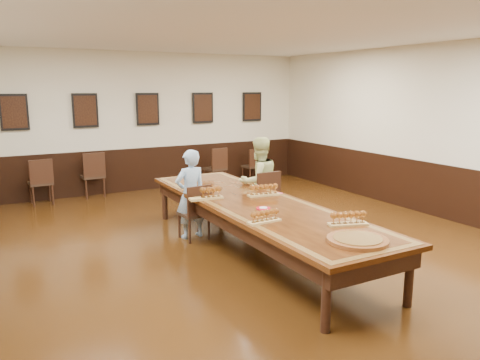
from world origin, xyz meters
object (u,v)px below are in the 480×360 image
spare_chair_b (92,175)px  person_man (191,194)px  spare_chair_a (40,181)px  conference_table (256,212)px  spare_chair_c (215,167)px  spare_chair_d (252,165)px  chair_man (194,212)px  carved_platter (358,240)px  chair_woman (262,198)px  person_woman (259,182)px

spare_chair_b → person_man: person_man is taller
spare_chair_a → conference_table: (2.44, -4.64, 0.13)m
spare_chair_c → spare_chair_d: spare_chair_c is taller
spare_chair_b → spare_chair_d: bearing=173.6°
spare_chair_d → conference_table: 5.25m
chair_man → carved_platter: bearing=95.8°
conference_table → spare_chair_d: bearing=60.6°
chair_woman → person_woman: 0.30m
conference_table → carved_platter: bearing=-88.4°
spare_chair_c → conference_table: 4.70m
chair_woman → spare_chair_c: size_ratio=1.03×
chair_woman → spare_chair_b: 4.28m
chair_man → spare_chair_d: bearing=-137.1°
spare_chair_b → person_man: bearing=99.1°
spare_chair_d → person_woman: bearing=56.0°
chair_woman → conference_table: size_ratio=0.20×
spare_chair_d → spare_chair_a: bearing=-6.4°
spare_chair_b → carved_platter: spare_chair_b is taller
spare_chair_b → person_woman: size_ratio=0.65×
chair_man → spare_chair_c: bearing=-126.3°
conference_table → chair_man: bearing=119.1°
chair_man → person_man: person_man is taller
spare_chair_d → person_woman: 3.85m
chair_woman → spare_chair_b: bearing=-61.7°
spare_chair_b → carved_platter: (1.42, -6.84, 0.27)m
spare_chair_c → person_woman: 3.35m
chair_man → spare_chair_a: size_ratio=0.93×
spare_chair_b → spare_chair_c: spare_chair_b is taller
chair_woman → carved_platter: chair_woman is taller
spare_chair_b → chair_man: bearing=98.9°
chair_man → spare_chair_b: 3.88m
conference_table → spare_chair_a: bearing=117.8°
spare_chair_a → person_woman: 4.71m
spare_chair_d → conference_table: size_ratio=0.17×
person_woman → carved_platter: bearing=76.3°
conference_table → carved_platter: 2.05m
person_man → carved_platter: person_man is taller
person_woman → spare_chair_b: bearing=-61.0°
spare_chair_b → carved_platter: bearing=98.7°
spare_chair_b → conference_table: spare_chair_b is taller
spare_chair_d → carved_platter: bearing=63.5°
spare_chair_b → conference_table: bearing=102.8°
carved_platter → chair_woman: bearing=77.3°
chair_man → spare_chair_c: 4.00m
spare_chair_b → person_woman: person_woman is taller
chair_woman → person_woman: size_ratio=0.64×
spare_chair_d → conference_table: bearing=54.9°
person_man → conference_table: (0.57, -1.11, -0.11)m
chair_man → spare_chair_a: spare_chair_a is taller
chair_woman → person_man: size_ratio=0.69×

